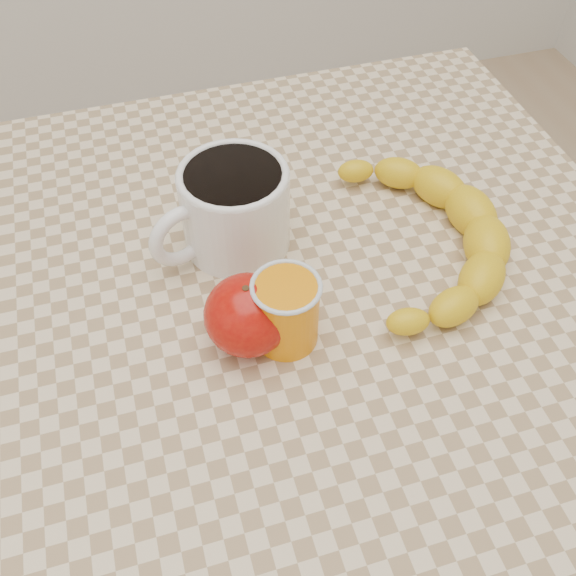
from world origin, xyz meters
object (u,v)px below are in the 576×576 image
object	(u,v)px
table	(288,350)
apple	(248,315)
banana	(424,235)
orange_juice_glass	(286,311)
coffee_mug	(232,207)

from	to	relation	value
table	apple	size ratio (longest dim) A/B	8.01
apple	banana	size ratio (longest dim) A/B	0.29
table	apple	xyz separation A→B (m)	(-0.05, -0.03, 0.12)
orange_juice_glass	apple	world-z (taller)	same
table	banana	world-z (taller)	banana
coffee_mug	apple	world-z (taller)	coffee_mug
banana	apple	bearing A→B (deg)	-145.51
coffee_mug	banana	xyz separation A→B (m)	(0.19, -0.07, -0.03)
table	orange_juice_glass	xyz separation A→B (m)	(-0.01, -0.04, 0.12)
table	coffee_mug	world-z (taller)	coffee_mug
orange_juice_glass	banana	xyz separation A→B (m)	(0.17, 0.07, -0.02)
apple	orange_juice_glass	bearing A→B (deg)	-11.16
orange_juice_glass	apple	size ratio (longest dim) A/B	0.75
coffee_mug	orange_juice_glass	bearing A→B (deg)	-82.90
table	apple	world-z (taller)	apple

